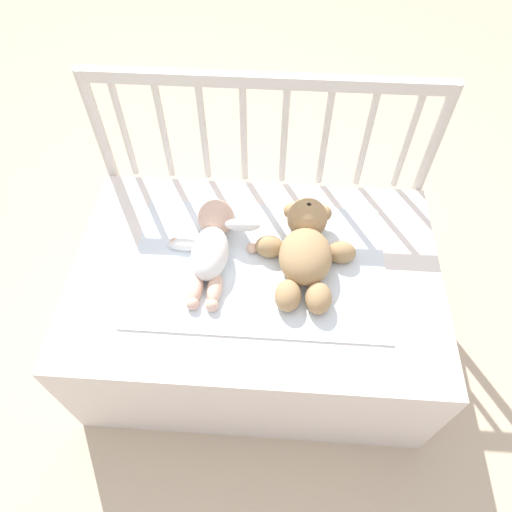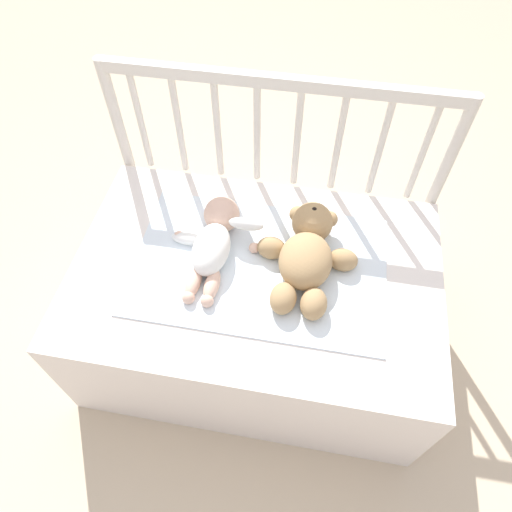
% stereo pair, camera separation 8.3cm
% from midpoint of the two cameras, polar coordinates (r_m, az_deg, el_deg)
% --- Properties ---
extents(ground_plane, '(12.00, 12.00, 0.00)m').
position_cam_midpoint_polar(ground_plane, '(1.70, -1.43, -10.00)').
color(ground_plane, '#C6B293').
extents(crib_mattress, '(1.08, 0.72, 0.43)m').
position_cam_midpoint_polar(crib_mattress, '(1.51, -1.60, -6.39)').
color(crib_mattress, white).
rests_on(crib_mattress, ground_plane).
extents(crib_rail, '(1.08, 0.04, 0.81)m').
position_cam_midpoint_polar(crib_rail, '(1.49, -0.67, 13.46)').
color(crib_rail, beige).
rests_on(crib_rail, ground_plane).
extents(blanket, '(0.74, 0.47, 0.01)m').
position_cam_midpoint_polar(blanket, '(1.34, -1.41, -1.18)').
color(blanket, white).
rests_on(blanket, crib_mattress).
extents(teddy_bear, '(0.30, 0.37, 0.13)m').
position_cam_midpoint_polar(teddy_bear, '(1.32, 4.43, 0.91)').
color(teddy_bear, tan).
rests_on(teddy_bear, crib_mattress).
extents(baby, '(0.28, 0.36, 0.11)m').
position_cam_midpoint_polar(baby, '(1.34, -7.33, 1.46)').
color(baby, white).
rests_on(baby, crib_mattress).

